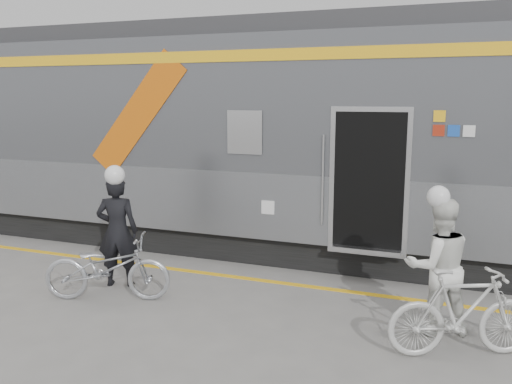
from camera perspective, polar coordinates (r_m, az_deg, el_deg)
The scene contains 9 objects.
ground at distance 6.85m, azimuth -8.83°, elevation -14.46°, with size 90.00×90.00×0.00m, color slate.
train at distance 10.22m, azimuth 1.01°, elevation 5.77°, with size 24.00×3.17×4.10m.
safety_strip at distance 8.64m, azimuth -1.69°, elevation -8.99°, with size 24.00×0.12×0.01m, color yellow.
man at distance 8.35m, azimuth -14.38°, elevation -4.01°, with size 0.61×0.40×1.68m, color black.
bicycle_left at distance 7.91m, azimuth -15.37°, elevation -7.70°, with size 0.61×1.76×0.93m, color #AFB2B7.
woman at distance 6.88m, azimuth 18.61°, elevation -7.42°, with size 0.80×0.63×1.65m, color white.
bicycle_right at distance 6.46m, azimuth 20.93°, elevation -11.78°, with size 0.47×1.67×1.00m, color beige.
helmet_man at distance 8.17m, azimuth -14.69°, elevation 2.71°, with size 0.29×0.29×0.29m, color white.
helmet_woman at distance 6.66m, azimuth 19.08°, elevation 0.49°, with size 0.26×0.26×0.26m, color white.
Camera 1 is at (3.15, -5.38, 2.85)m, focal length 38.00 mm.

